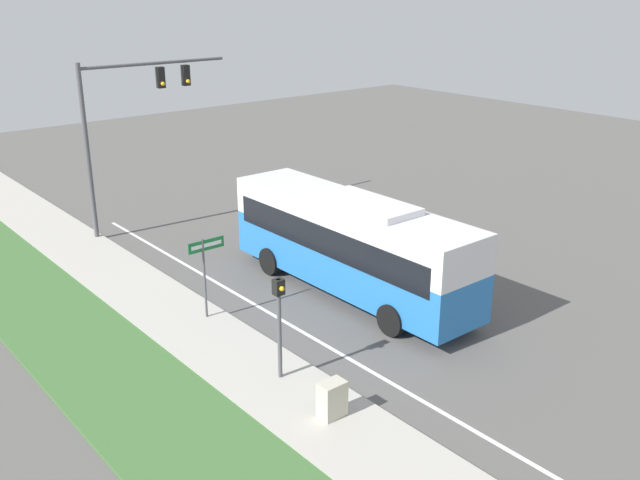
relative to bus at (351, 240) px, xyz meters
The scene contains 9 objects.
ground_plane 2.93m from the bus, 79.33° to the right, with size 80.00×80.00×0.00m, color #565451.
sidewalk 6.47m from the bus, 160.08° to the right, with size 2.80×80.00×0.12m.
grass_verge 9.45m from the bus, 166.85° to the right, with size 3.60×80.00×0.10m.
lane_divider_near 4.32m from the bus, 146.71° to the right, with size 0.14×30.00×0.01m.
bus is the anchor object (origin of this frame).
signal_gantry 12.04m from the bus, 103.55° to the left, with size 6.84×0.41×7.48m.
pedestrian_signal 6.36m from the bus, 149.73° to the right, with size 0.28×0.34×3.08m.
street_sign 5.22m from the bus, 164.41° to the left, with size 1.31×0.08×2.84m.
utility_cabinet 8.04m from the bus, 135.23° to the right, with size 0.69×0.46×0.97m.
Camera 1 is at (-16.15, -15.22, 10.53)m, focal length 40.00 mm.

